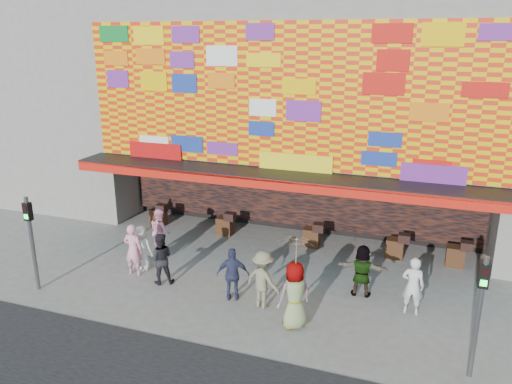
% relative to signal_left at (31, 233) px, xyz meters
% --- Properties ---
extents(ground, '(90.00, 90.00, 0.00)m').
position_rel_signal_left_xyz_m(ground, '(6.20, 1.50, -1.86)').
color(ground, slate).
rests_on(ground, ground).
extents(shop_building, '(15.20, 9.40, 10.00)m').
position_rel_signal_left_xyz_m(shop_building, '(6.20, 9.68, 3.37)').
color(shop_building, gray).
rests_on(shop_building, ground).
extents(neighbor_left, '(11.00, 8.00, 12.00)m').
position_rel_signal_left_xyz_m(neighbor_left, '(-6.80, 9.50, 4.14)').
color(neighbor_left, gray).
rests_on(neighbor_left, ground).
extents(signal_left, '(0.22, 0.20, 3.00)m').
position_rel_signal_left_xyz_m(signal_left, '(0.00, 0.00, 0.00)').
color(signal_left, '#59595B').
rests_on(signal_left, ground).
extents(signal_right, '(0.22, 0.20, 3.00)m').
position_rel_signal_left_xyz_m(signal_right, '(12.40, 0.00, 0.00)').
color(signal_right, '#59595B').
rests_on(signal_right, ground).
extents(ped_a, '(0.77, 0.52, 1.54)m').
position_rel_signal_left_xyz_m(ped_a, '(2.30, 2.27, -1.09)').
color(ped_a, white).
rests_on(ped_a, ground).
extents(ped_b, '(0.66, 0.46, 1.75)m').
position_rel_signal_left_xyz_m(ped_b, '(2.25, 1.89, -0.99)').
color(ped_b, pink).
rests_on(ped_b, ground).
extents(ped_c, '(1.02, 0.94, 1.67)m').
position_rel_signal_left_xyz_m(ped_c, '(3.39, 1.65, -1.02)').
color(ped_c, black).
rests_on(ped_c, ground).
extents(ped_d, '(1.26, 0.96, 1.72)m').
position_rel_signal_left_xyz_m(ped_d, '(6.90, 1.34, -1.00)').
color(ped_d, '#7A7559').
rests_on(ped_d, ground).
extents(ped_e, '(1.04, 0.69, 1.64)m').
position_rel_signal_left_xyz_m(ped_e, '(5.94, 1.44, -1.04)').
color(ped_e, '#313455').
rests_on(ped_e, ground).
extents(ped_f, '(1.52, 0.56, 1.61)m').
position_rel_signal_left_xyz_m(ped_f, '(9.47, 2.98, -1.06)').
color(ped_f, gray).
rests_on(ped_f, ground).
extents(ped_g, '(1.08, 1.06, 1.88)m').
position_rel_signal_left_xyz_m(ped_g, '(8.03, 0.63, -0.92)').
color(ped_g, gray).
rests_on(ped_g, ground).
extents(ped_h, '(0.64, 0.43, 1.70)m').
position_rel_signal_left_xyz_m(ped_h, '(10.96, 2.40, -1.01)').
color(ped_h, silver).
rests_on(ped_h, ground).
extents(ped_i, '(1.03, 1.02, 1.68)m').
position_rel_signal_left_xyz_m(ped_i, '(2.21, 3.70, -1.02)').
color(ped_i, '#F49EBF').
rests_on(ped_i, ground).
extents(parasol, '(1.20, 1.21, 1.84)m').
position_rel_signal_left_xyz_m(parasol, '(8.03, 0.63, 0.28)').
color(parasol, beige).
rests_on(parasol, ground).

